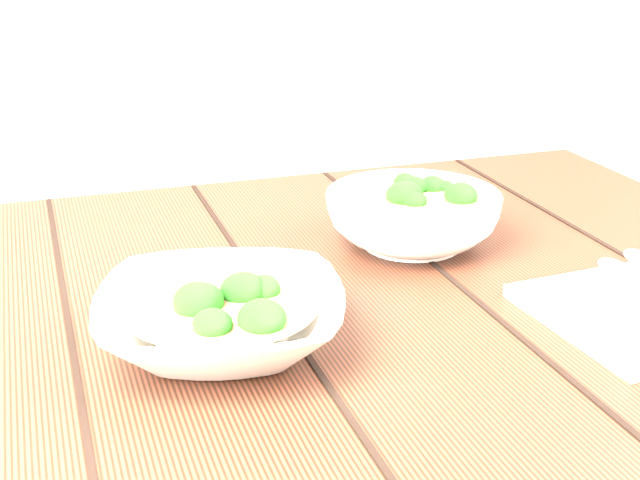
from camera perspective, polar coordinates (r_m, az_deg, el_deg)
table at (r=0.99m, az=-2.18°, el=-9.64°), size 1.20×0.80×0.75m
soup_bowl_front at (r=0.81m, az=-6.36°, el=-4.93°), size 0.27×0.27×0.07m
soup_bowl_back at (r=1.05m, az=5.96°, el=1.46°), size 0.25×0.25×0.07m
trivet at (r=0.95m, az=-5.14°, el=-2.07°), size 0.12×0.12×0.02m
spoon_left at (r=0.97m, az=19.23°, el=-2.57°), size 0.06×0.20×0.01m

